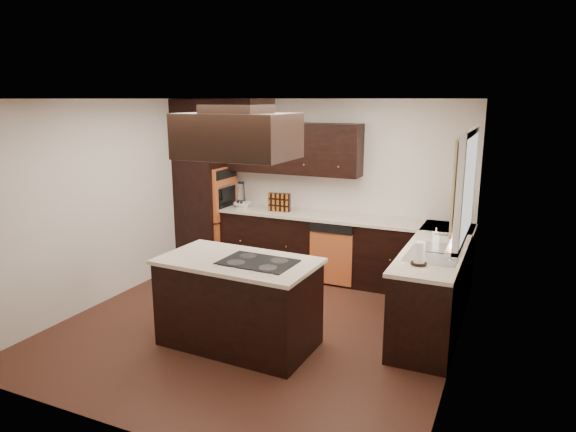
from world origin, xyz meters
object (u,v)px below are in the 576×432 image
(oven_column, at_px, (206,196))
(island, at_px, (239,304))
(range_hood, at_px, (237,136))
(spice_rack, at_px, (279,202))

(oven_column, height_order, island, oven_column)
(oven_column, xyz_separation_m, island, (1.81, -2.18, -0.62))
(range_hood, distance_m, spice_rack, 2.64)
(island, xyz_separation_m, range_hood, (0.07, -0.07, 1.72))
(oven_column, xyz_separation_m, range_hood, (1.88, -2.25, 1.10))
(oven_column, xyz_separation_m, spice_rack, (1.22, 0.05, -0.01))
(island, bearing_deg, range_hood, -43.84)
(island, relative_size, spice_rack, 4.89)
(range_hood, relative_size, spice_rack, 3.35)
(oven_column, relative_size, spice_rack, 6.75)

